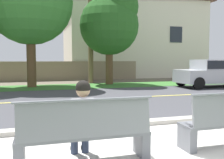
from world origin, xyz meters
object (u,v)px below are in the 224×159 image
(bench_left, at_px, (85,134))
(car_silver_near, at_px, (215,72))
(seated_person_grey, at_px, (82,117))
(shade_tree_centre, at_px, (111,21))

(bench_left, bearing_deg, car_silver_near, 43.40)
(bench_left, bearing_deg, seated_person_grey, 94.48)
(bench_left, xyz_separation_m, seated_person_grey, (-0.01, 0.17, 0.21))
(seated_person_grey, relative_size, shade_tree_centre, 0.21)
(seated_person_grey, xyz_separation_m, car_silver_near, (8.88, 8.21, 0.18))
(bench_left, relative_size, seated_person_grey, 1.59)
(seated_person_grey, height_order, car_silver_near, car_silver_near)
(seated_person_grey, xyz_separation_m, shade_tree_centre, (3.70, 11.21, 3.19))
(seated_person_grey, bearing_deg, shade_tree_centre, 71.73)
(bench_left, xyz_separation_m, car_silver_near, (8.87, 8.39, 0.39))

